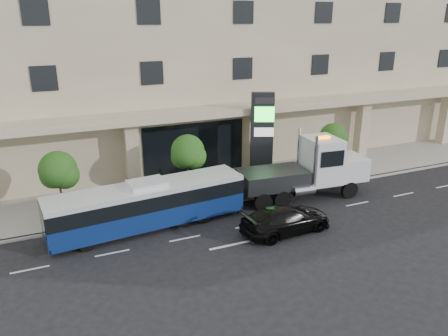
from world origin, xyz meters
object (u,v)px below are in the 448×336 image
object	(u,v)px
city_bus	(148,204)
tow_truck	(309,170)
signage_pylon	(262,136)
black_sedan	(286,219)

from	to	relation	value
city_bus	tow_truck	bearing A→B (deg)	-4.23
tow_truck	signage_pylon	distance (m)	4.54
city_bus	black_sedan	size ratio (longest dim) A/B	2.13
black_sedan	tow_truck	bearing A→B (deg)	-50.62
city_bus	black_sedan	bearing A→B (deg)	-32.85
tow_truck	black_sedan	world-z (taller)	tow_truck
tow_truck	black_sedan	size ratio (longest dim) A/B	1.86
city_bus	tow_truck	world-z (taller)	tow_truck
city_bus	signage_pylon	size ratio (longest dim) A/B	1.79
city_bus	signage_pylon	bearing A→B (deg)	18.23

